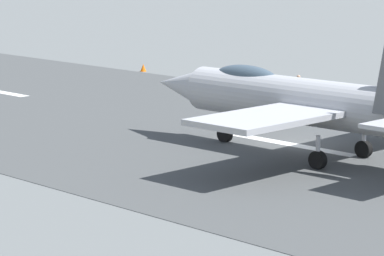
% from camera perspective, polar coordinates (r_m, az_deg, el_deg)
% --- Properties ---
extents(ground_plane, '(400.00, 400.00, 0.00)m').
position_cam_1_polar(ground_plane, '(46.90, 5.99, -1.03)').
color(ground_plane, slate).
extents(runway_strip, '(240.00, 26.00, 0.02)m').
position_cam_1_polar(runway_strip, '(46.88, 6.01, -1.02)').
color(runway_strip, '#444647').
rests_on(runway_strip, ground).
extents(fighter_jet, '(17.06, 14.07, 5.68)m').
position_cam_1_polar(fighter_jet, '(44.20, 6.38, 1.55)').
color(fighter_jet, '#A9ABB0').
rests_on(fighter_jet, ground).
extents(crew_person, '(0.40, 0.67, 1.58)m').
position_cam_1_polar(crew_person, '(60.12, 5.94, 2.21)').
color(crew_person, '#1E2338').
rests_on(crew_person, ground).
extents(marker_cone_far, '(0.44, 0.44, 0.55)m').
position_cam_1_polar(marker_cone_far, '(74.39, -2.73, 3.37)').
color(marker_cone_far, orange).
rests_on(marker_cone_far, ground).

